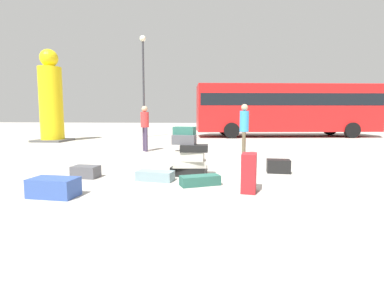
# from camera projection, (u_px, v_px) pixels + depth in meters

# --- Properties ---
(ground_plane) EXTENTS (80.00, 80.00, 0.00)m
(ground_plane) POSITION_uv_depth(u_px,v_px,m) (197.00, 176.00, 6.30)
(ground_plane) COLOR #ADA89E
(suitcase_tower) EXTENTS (0.84, 0.56, 1.09)m
(suitcase_tower) POSITION_uv_depth(u_px,v_px,m) (189.00, 156.00, 6.29)
(suitcase_tower) COLOR black
(suitcase_tower) RESTS_ON ground
(suitcase_slate_white_trunk) EXTENTS (0.80, 0.45, 0.20)m
(suitcase_slate_white_trunk) POSITION_uv_depth(u_px,v_px,m) (155.00, 176.00, 5.85)
(suitcase_slate_white_trunk) COLOR gray
(suitcase_slate_white_trunk) RESTS_ON ground
(suitcase_navy_upright_blue) EXTENTS (0.79, 0.47, 0.31)m
(suitcase_navy_upright_blue) POSITION_uv_depth(u_px,v_px,m) (54.00, 187.00, 4.69)
(suitcase_navy_upright_blue) COLOR #334F99
(suitcase_navy_upright_blue) RESTS_ON ground
(suitcase_maroon_behind_tower) EXTENTS (0.31, 0.44, 0.68)m
(suitcase_maroon_behind_tower) POSITION_uv_depth(u_px,v_px,m) (249.00, 173.00, 4.97)
(suitcase_maroon_behind_tower) COLOR maroon
(suitcase_maroon_behind_tower) RESTS_ON ground
(suitcase_teal_left_side) EXTENTS (0.82, 0.59, 0.19)m
(suitcase_teal_left_side) POSITION_uv_depth(u_px,v_px,m) (200.00, 180.00, 5.46)
(suitcase_teal_left_side) COLOR #26594C
(suitcase_teal_left_side) RESTS_ON ground
(suitcase_charcoal_right_side) EXTENTS (0.58, 0.39, 0.26)m
(suitcase_charcoal_right_side) POSITION_uv_depth(u_px,v_px,m) (86.00, 172.00, 6.12)
(suitcase_charcoal_right_side) COLOR #4C4C51
(suitcase_charcoal_right_side) RESTS_ON ground
(suitcase_black_foreground_far) EXTENTS (0.54, 0.37, 0.31)m
(suitcase_black_foreground_far) POSITION_uv_depth(u_px,v_px,m) (278.00, 166.00, 6.64)
(suitcase_black_foreground_far) COLOR black
(suitcase_black_foreground_far) RESTS_ON ground
(person_bearded_onlooker) EXTENTS (0.30, 0.34, 1.70)m
(person_bearded_onlooker) POSITION_uv_depth(u_px,v_px,m) (244.00, 125.00, 9.29)
(person_bearded_onlooker) COLOR brown
(person_bearded_onlooker) RESTS_ON ground
(person_tourist_with_camera) EXTENTS (0.30, 0.30, 1.68)m
(person_tourist_with_camera) POSITION_uv_depth(u_px,v_px,m) (145.00, 124.00, 10.45)
(person_tourist_with_camera) COLOR #3F334C
(person_tourist_with_camera) RESTS_ON ground
(yellow_dummy_statue) EXTENTS (1.57, 1.57, 4.61)m
(yellow_dummy_statue) POSITION_uv_depth(u_px,v_px,m) (51.00, 101.00, 14.31)
(yellow_dummy_statue) COLOR yellow
(yellow_dummy_statue) RESTS_ON ground
(parked_bus) EXTENTS (11.16, 4.00, 3.15)m
(parked_bus) POSITION_uv_depth(u_px,v_px,m) (285.00, 107.00, 17.50)
(parked_bus) COLOR red
(parked_bus) RESTS_ON ground
(lamp_post) EXTENTS (0.36, 0.36, 6.03)m
(lamp_post) POSITION_uv_depth(u_px,v_px,m) (143.00, 71.00, 16.91)
(lamp_post) COLOR #333338
(lamp_post) RESTS_ON ground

